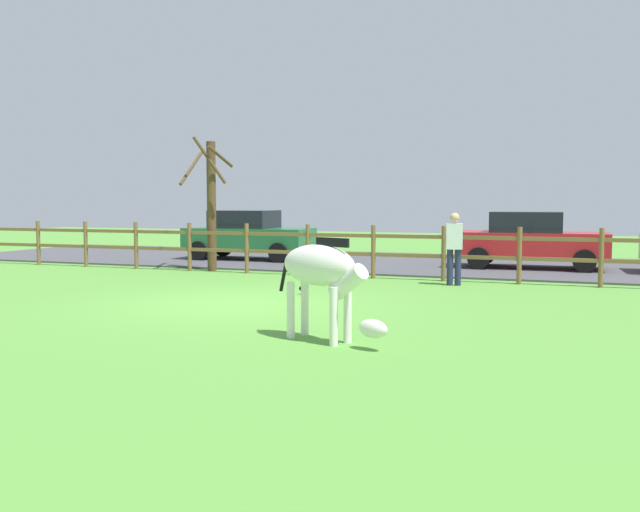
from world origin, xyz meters
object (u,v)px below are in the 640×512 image
(parked_car_red, at_px, (531,239))
(bare_tree, at_px, (211,201))
(crow_on_grass, at_px, (304,288))
(parked_car_green, at_px, (248,234))
(visitor_near_fence, at_px, (454,245))
(zebra, at_px, (323,273))

(parked_car_red, bearing_deg, bare_tree, -157.74)
(bare_tree, relative_size, parked_car_red, 0.89)
(crow_on_grass, bearing_deg, parked_car_green, 124.41)
(parked_car_green, height_order, visitor_near_fence, visitor_near_fence)
(parked_car_red, bearing_deg, visitor_near_fence, -107.11)
(crow_on_grass, xyz_separation_m, visitor_near_fence, (2.59, 2.63, 0.78))
(visitor_near_fence, bearing_deg, bare_tree, 171.37)
(parked_car_green, xyz_separation_m, visitor_near_fence, (7.31, -4.26, 0.06))
(zebra, xyz_separation_m, parked_car_red, (1.89, 11.32, -0.08))
(zebra, xyz_separation_m, parked_car_green, (-6.76, 11.21, -0.08))
(visitor_near_fence, bearing_deg, zebra, -94.49)
(parked_car_red, xyz_separation_m, parked_car_green, (-8.66, -0.11, 0.00))
(parked_car_red, distance_m, visitor_near_fence, 4.57)
(parked_car_green, distance_m, visitor_near_fence, 8.46)
(bare_tree, bearing_deg, zebra, -51.89)
(bare_tree, relative_size, visitor_near_fence, 2.21)
(zebra, distance_m, parked_car_red, 11.48)
(bare_tree, bearing_deg, crow_on_grass, -40.96)
(zebra, xyz_separation_m, visitor_near_fence, (0.55, 6.95, -0.02))
(parked_car_green, relative_size, visitor_near_fence, 2.47)
(zebra, bearing_deg, parked_car_green, 121.11)
(zebra, xyz_separation_m, crow_on_grass, (-2.05, 4.32, -0.80))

